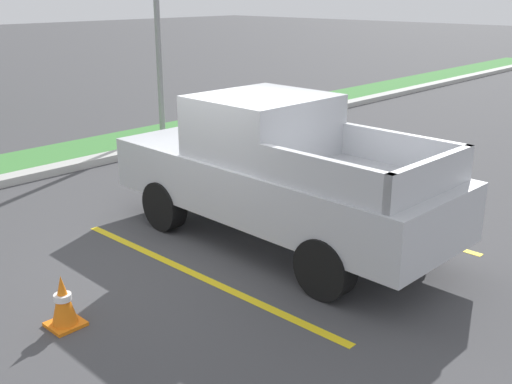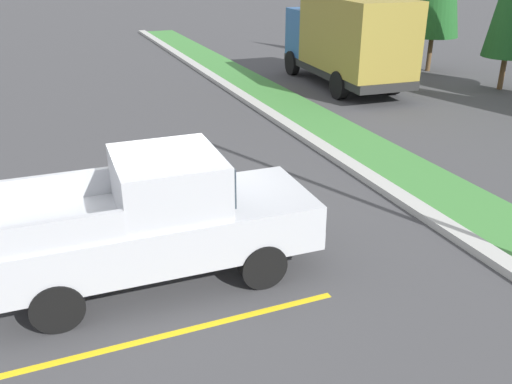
# 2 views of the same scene
# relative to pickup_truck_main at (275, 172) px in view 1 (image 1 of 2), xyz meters

# --- Properties ---
(ground_plane) EXTENTS (120.00, 120.00, 0.00)m
(ground_plane) POSITION_rel_pickup_truck_main_xyz_m (-0.84, 0.50, -1.04)
(ground_plane) COLOR #424244
(parking_line_near) EXTENTS (0.12, 4.80, 0.01)m
(parking_line_near) POSITION_rel_pickup_truck_main_xyz_m (-1.55, -0.05, -1.04)
(parking_line_near) COLOR yellow
(parking_line_near) RESTS_ON ground
(parking_line_far) EXTENTS (0.12, 4.80, 0.01)m
(parking_line_far) POSITION_rel_pickup_truck_main_xyz_m (1.55, -0.05, -1.04)
(parking_line_far) COLOR yellow
(parking_line_far) RESTS_ON ground
(curb_strip) EXTENTS (56.00, 0.40, 0.15)m
(curb_strip) POSITION_rel_pickup_truck_main_xyz_m (-0.84, 5.50, -0.97)
(curb_strip) COLOR #B2B2AD
(curb_strip) RESTS_ON ground
(grass_median) EXTENTS (56.00, 1.80, 0.06)m
(grass_median) POSITION_rel_pickup_truck_main_xyz_m (-0.84, 6.60, -1.01)
(grass_median) COLOR #42843D
(grass_median) RESTS_ON ground
(pickup_truck_main) EXTENTS (2.08, 5.28, 2.10)m
(pickup_truck_main) POSITION_rel_pickup_truck_main_xyz_m (0.00, 0.00, 0.00)
(pickup_truck_main) COLOR black
(pickup_truck_main) RESTS_ON ground
(traffic_cone) EXTENTS (0.36, 0.36, 0.60)m
(traffic_cone) POSITION_rel_pickup_truck_main_xyz_m (-3.36, 0.07, -0.75)
(traffic_cone) COLOR orange
(traffic_cone) RESTS_ON ground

